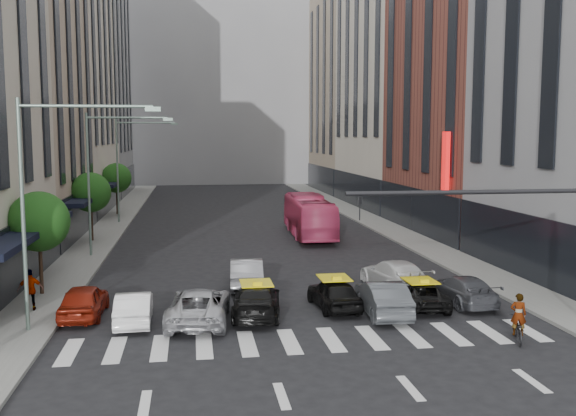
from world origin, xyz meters
name	(u,v)px	position (x,y,z in m)	size (l,w,h in m)	color
ground	(324,353)	(0.00, 0.00, 0.00)	(160.00, 160.00, 0.00)	black
sidewalk_left	(104,233)	(-11.50, 30.00, 0.07)	(3.00, 96.00, 0.15)	slate
sidewalk_right	(385,227)	(11.50, 30.00, 0.07)	(3.00, 96.00, 0.15)	slate
building_left_b	(17,76)	(-17.00, 28.00, 12.00)	(8.00, 16.00, 24.00)	tan
building_left_c	(63,32)	(-17.00, 46.00, 18.00)	(8.00, 20.00, 36.00)	beige
building_left_d	(93,79)	(-17.00, 65.00, 15.00)	(8.00, 18.00, 30.00)	gray
building_right_b	(467,68)	(17.00, 27.00, 13.00)	(8.00, 18.00, 26.00)	brown
building_right_c	(394,20)	(17.00, 46.00, 20.00)	(8.00, 20.00, 40.00)	beige
building_right_d	(350,90)	(17.00, 65.00, 14.00)	(8.00, 18.00, 28.00)	tan
building_far	(219,72)	(0.00, 85.00, 18.00)	(30.00, 10.00, 36.00)	gray
tree_near	(39,222)	(-11.80, 10.00, 3.65)	(2.88, 2.88, 4.95)	black
tree_mid	(91,192)	(-11.80, 26.00, 3.65)	(2.88, 2.88, 4.95)	black
tree_far	(116,178)	(-11.80, 42.00, 3.65)	(2.88, 2.88, 4.95)	black
streetlamp_near	(48,183)	(-10.04, 4.00, 5.90)	(5.38, 0.25, 9.00)	gray
streetlamp_mid	(104,165)	(-10.04, 20.00, 5.90)	(5.38, 0.25, 9.00)	gray
streetlamp_far	(128,157)	(-10.04, 36.00, 5.90)	(5.38, 0.25, 9.00)	gray
traffic_signal	(545,229)	(7.69, -1.00, 4.47)	(10.10, 0.20, 6.00)	black
liberty_sign	(446,161)	(12.60, 20.00, 6.00)	(0.30, 0.70, 4.00)	red
car_red	(84,301)	(-9.20, 6.03, 0.72)	(1.70, 4.23, 1.44)	maroon
car_white_front	(134,308)	(-7.00, 4.77, 0.67)	(1.42, 4.06, 1.34)	white
car_silver	(199,305)	(-4.35, 4.52, 0.72)	(2.40, 5.20, 1.45)	#AFB0B5
taxi_left	(256,300)	(-1.90, 5.09, 0.71)	(2.00, 4.92, 1.43)	black
taxi_center	(334,294)	(1.66, 5.73, 0.70)	(1.65, 4.11, 1.40)	black
car_grey_mid	(383,298)	(3.53, 4.47, 0.76)	(1.60, 4.60, 1.52)	#43474B
taxi_right	(420,294)	(5.57, 5.49, 0.60)	(1.98, 4.29, 1.19)	black
car_grey_curb	(463,290)	(7.74, 5.73, 0.66)	(1.85, 4.54, 1.32)	#414349
car_row2_left	(246,273)	(-1.87, 10.41, 0.76)	(1.61, 4.61, 1.52)	#9D9DA3
car_row2_right	(394,275)	(5.45, 8.78, 0.76)	(2.13, 5.25, 1.52)	silver
bus	(309,216)	(4.32, 26.50, 1.57)	(2.64, 11.27, 3.14)	#CB3B66
motorcycle	(518,329)	(7.50, 0.22, 0.47)	(0.62, 1.79, 0.94)	black
rider	(519,296)	(7.50, 0.22, 1.75)	(0.59, 0.39, 1.61)	gray
pedestrian_far	(30,290)	(-11.58, 6.94, 1.06)	(1.07, 0.45, 1.82)	gray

